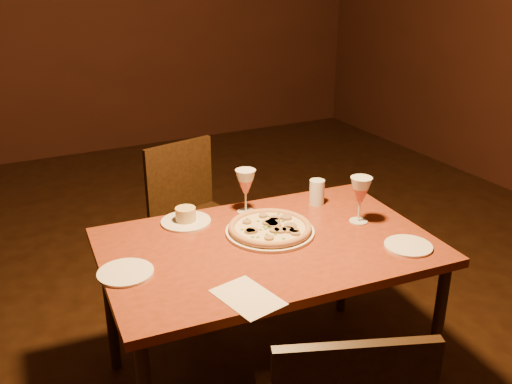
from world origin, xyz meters
name	(u,v)px	position (x,y,z in m)	size (l,w,h in m)	color
dining_table	(267,256)	(0.22, -0.09, 0.62)	(1.33, 0.91, 0.68)	maroon
chair_far	(193,213)	(0.23, 0.75, 0.47)	(0.48, 0.48, 0.83)	black
pizza_plate	(270,228)	(0.27, -0.02, 0.70)	(0.36, 0.36, 0.04)	white
ramekin_saucer	(186,218)	(0.00, 0.23, 0.70)	(0.21, 0.21, 0.07)	white
wine_glass_far	(246,191)	(0.27, 0.21, 0.78)	(0.09, 0.09, 0.20)	#C05C50
wine_glass_right	(360,200)	(0.65, -0.09, 0.78)	(0.09, 0.09, 0.20)	#C05C50
water_tumbler	(317,192)	(0.60, 0.15, 0.74)	(0.07, 0.07, 0.11)	silver
side_plate_left	(125,273)	(-0.34, -0.07, 0.69)	(0.20, 0.20, 0.01)	white
side_plate_near	(408,246)	(0.69, -0.37, 0.69)	(0.18, 0.18, 0.01)	white
menu_card	(248,297)	(-0.02, -0.40, 0.68)	(0.16, 0.23, 0.00)	beige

